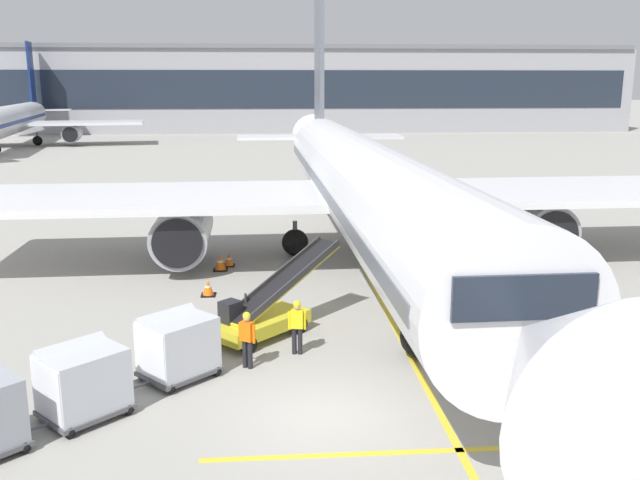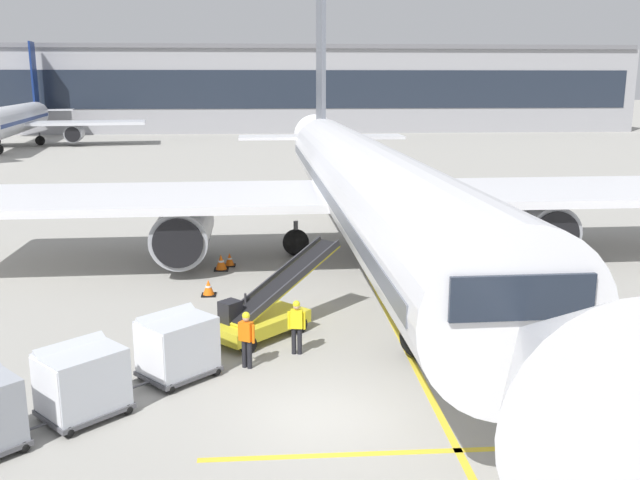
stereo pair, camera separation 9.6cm
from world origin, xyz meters
name	(u,v)px [view 2 (the right image)]	position (x,y,z in m)	size (l,w,h in m)	color
ground_plane	(316,416)	(0.00, 0.00, 0.00)	(600.00, 600.00, 0.00)	#9E9B93
parked_airplane	(361,184)	(3.18, 15.68, 3.65)	(37.32, 47.97, 15.76)	white
belt_loader	(264,311)	(-1.32, 5.85, 0.84)	(4.70, 4.69, 2.79)	gold
baggage_cart_lead	(176,344)	(-3.80, 2.66, 1.00)	(2.55, 2.53, 1.91)	#515156
baggage_cart_second	(81,380)	(-5.88, 0.44, 1.00)	(2.55, 2.53, 1.91)	#515156
ground_crew_by_loader	(297,324)	(-0.31, 4.15, 1.00)	(0.56, 0.31, 1.74)	black
ground_crew_by_carts	(246,336)	(-1.83, 3.19, 1.00)	(0.50, 0.40, 1.74)	black
safety_cone_engine_keepout	(221,263)	(-3.34, 14.17, 0.35)	(0.64, 0.64, 0.72)	black
safety_cone_wingtip	(208,288)	(-3.58, 10.40, 0.31)	(0.57, 0.57, 0.65)	black
safety_cone_nose_mark	(230,260)	(-3.00, 14.85, 0.29)	(0.53, 0.53, 0.61)	black
apron_guidance_line_lead_in	(362,263)	(3.17, 14.82, 0.00)	(0.20, 110.00, 0.01)	yellow
apron_guidance_line_stop_bar	(459,450)	(3.20, -1.89, 0.00)	(12.00, 0.20, 0.01)	yellow
terminal_building	(268,89)	(-1.26, 105.77, 7.05)	(123.15, 16.98, 14.21)	#939399
distant_airplane	(15,120)	(-34.33, 77.40, 3.42)	(33.74, 42.89, 14.23)	silver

